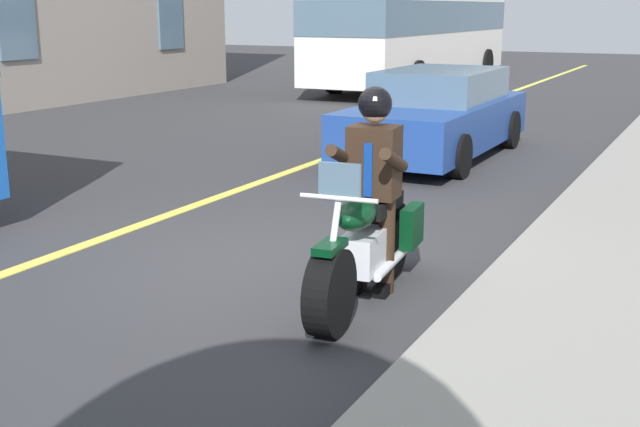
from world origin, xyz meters
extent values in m
plane|color=#333335|center=(0.00, 0.00, 0.00)|extent=(80.00, 80.00, 0.00)
cube|color=#E5DB4C|center=(0.00, -2.00, 0.01)|extent=(60.00, 0.16, 0.01)
cylinder|color=black|center=(1.14, 1.27, 0.33)|extent=(0.68, 0.27, 0.66)
cylinder|color=black|center=(-0.40, 1.11, 0.33)|extent=(0.68, 0.27, 0.66)
cube|color=silver|center=(0.34, 1.19, 0.42)|extent=(0.59, 0.34, 0.32)
ellipsoid|color=black|center=(0.54, 1.21, 0.78)|extent=(0.59, 0.34, 0.24)
cube|color=black|center=(0.00, 1.15, 0.74)|extent=(0.73, 0.35, 0.12)
cube|color=black|center=(-0.38, 1.33, 0.48)|extent=(0.41, 0.16, 0.36)
cube|color=black|center=(-0.33, 0.89, 0.48)|extent=(0.41, 0.16, 0.36)
cylinder|color=silver|center=(1.12, 1.27, 0.60)|extent=(0.35, 0.09, 0.76)
cylinder|color=silver|center=(0.96, 1.25, 1.00)|extent=(0.10, 0.60, 0.04)
cube|color=black|center=(1.14, 1.27, 0.68)|extent=(0.37, 0.20, 0.06)
cylinder|color=silver|center=(0.03, 1.31, 0.26)|extent=(0.90, 0.17, 0.08)
cube|color=slate|center=(0.94, 1.25, 1.12)|extent=(0.07, 0.32, 0.28)
cylinder|color=black|center=(0.08, 1.28, 0.42)|extent=(0.14, 0.14, 0.84)
cube|color=black|center=(0.14, 1.29, 0.05)|extent=(0.27, 0.14, 0.10)
cylinder|color=black|center=(0.11, 1.04, 0.42)|extent=(0.14, 0.14, 0.84)
cube|color=black|center=(0.17, 1.05, 0.05)|extent=(0.27, 0.14, 0.10)
cube|color=black|center=(0.09, 1.16, 1.12)|extent=(0.36, 0.43, 0.60)
cube|color=navy|center=(0.25, 1.18, 1.08)|extent=(0.03, 0.07, 0.44)
cylinder|color=black|center=(0.25, 1.40, 1.18)|extent=(0.56, 0.16, 0.28)
cylinder|color=black|center=(0.30, 0.96, 1.18)|extent=(0.56, 0.16, 0.28)
sphere|color=tan|center=(0.09, 1.16, 1.55)|extent=(0.22, 0.22, 0.22)
sphere|color=black|center=(0.09, 1.16, 1.60)|extent=(0.28, 0.28, 0.28)
cube|color=white|center=(-17.93, -5.17, 1.77)|extent=(11.00, 2.50, 2.85)
cube|color=slate|center=(-17.93, -5.17, 2.10)|extent=(11.04, 2.52, 0.90)
cube|color=slate|center=(-23.43, -5.17, 2.00)|extent=(0.06, 2.40, 1.90)
cylinder|color=black|center=(-21.53, -6.37, 0.50)|extent=(1.00, 0.30, 1.00)
cylinder|color=black|center=(-21.53, -3.97, 0.50)|extent=(1.00, 0.30, 1.00)
cylinder|color=black|center=(-14.73, -6.37, 0.50)|extent=(1.00, 0.30, 1.00)
cylinder|color=black|center=(-14.73, -3.97, 0.50)|extent=(1.00, 0.30, 1.00)
cube|color=navy|center=(-6.28, -0.48, 0.55)|extent=(4.60, 1.80, 0.70)
cube|color=slate|center=(-6.48, -0.48, 1.10)|extent=(2.40, 1.60, 0.60)
cylinder|color=black|center=(-4.83, 0.37, 0.32)|extent=(0.64, 0.22, 0.64)
cylinder|color=black|center=(-4.83, -1.33, 0.32)|extent=(0.64, 0.22, 0.64)
cylinder|color=black|center=(-7.73, 0.37, 0.32)|extent=(0.64, 0.22, 0.64)
cylinder|color=black|center=(-7.73, -1.33, 0.32)|extent=(0.64, 0.22, 0.64)
cube|color=slate|center=(-13.36, -10.97, 2.00)|extent=(1.10, 0.06, 1.60)
cube|color=slate|center=(-7.64, -10.97, 2.00)|extent=(1.10, 0.06, 1.60)
camera|label=1|loc=(6.22, 3.76, 2.35)|focal=45.90mm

